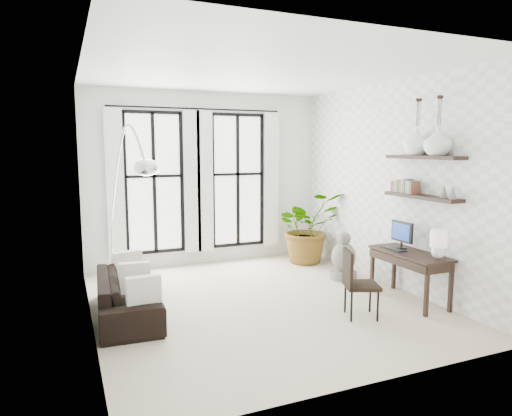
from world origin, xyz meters
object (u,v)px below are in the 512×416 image
sofa (128,295)px  buddha (344,259)px  desk (413,255)px  arc_lamp (127,168)px  plant (307,227)px  desk_chair (356,279)px

sofa → buddha: size_ratio=2.35×
desk → arc_lamp: size_ratio=0.49×
plant → buddha: size_ratio=1.69×
plant → desk_chair: (-0.84, -2.76, -0.17)m
sofa → buddha: 3.55m
arc_lamp → desk_chair: bearing=-32.3°
plant → desk: 2.63m
plant → arc_lamp: (-3.44, -1.12, 1.23)m
desk_chair → arc_lamp: size_ratio=0.35×
buddha → desk_chair: bearing=-118.8°
desk → buddha: desk is taller
desk_chair → desk: bearing=28.3°
plant → buddha: 1.29m
desk_chair → buddha: (0.84, 1.52, -0.17)m
plant → desk: bearing=-85.5°
plant → arc_lamp: 3.82m
desk_chair → arc_lamp: (-2.60, 1.64, 1.40)m
plant → arc_lamp: size_ratio=0.54×
desk → buddha: 1.44m
plant → desk_chair: size_ratio=1.53×
sofa → plant: size_ratio=1.39×
arc_lamp → buddha: 3.78m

